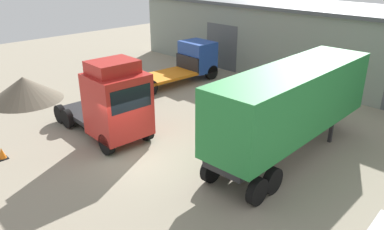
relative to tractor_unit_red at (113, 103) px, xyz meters
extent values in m
plane|color=gray|center=(2.12, -0.41, -1.92)|extent=(60.00, 60.00, 0.00)
cube|color=gray|center=(2.12, 17.08, 0.60)|extent=(32.59, 6.97, 5.04)
cube|color=#474C51|center=(2.12, 17.08, 3.25)|extent=(33.09, 7.47, 0.25)
cube|color=#4C5156|center=(-5.05, 13.62, -0.12)|extent=(3.20, 0.08, 3.60)
cube|color=red|center=(0.44, -0.03, 0.07)|extent=(2.49, 2.59, 2.98)
cube|color=red|center=(0.24, -0.02, 1.85)|extent=(1.76, 2.16, 0.60)
cube|color=black|center=(1.61, -0.07, 0.67)|extent=(0.16, 2.10, 1.07)
cube|color=#232326|center=(-2.56, 0.08, -1.30)|extent=(3.68, 2.13, 0.24)
cylinder|color=#B2B2B7|center=(-1.93, 1.06, -1.47)|extent=(1.12, 0.60, 0.56)
cylinder|color=black|center=(1.08, 1.05, -1.42)|extent=(1.02, 0.34, 1.01)
cylinder|color=black|center=(1.00, -1.15, -1.42)|extent=(1.02, 0.34, 1.01)
cylinder|color=black|center=(-2.92, 1.20, -1.42)|extent=(1.02, 0.34, 1.01)
cylinder|color=black|center=(-3.01, -1.00, -1.42)|extent=(1.02, 0.34, 1.01)
cylinder|color=black|center=(-3.82, 1.23, -1.42)|extent=(1.02, 0.34, 1.01)
cylinder|color=black|center=(-3.91, -0.97, -1.42)|extent=(1.02, 0.34, 1.01)
cube|color=#28843D|center=(6.89, 4.66, 0.82)|extent=(2.81, 9.78, 2.78)
cube|color=#232326|center=(6.89, 4.66, -0.69)|extent=(2.06, 9.76, 0.24)
cube|color=#232326|center=(6.01, 7.28, -1.37)|extent=(0.17, 0.17, 1.11)
cube|color=#232326|center=(7.60, 7.33, -1.37)|extent=(0.17, 0.17, 1.11)
cylinder|color=black|center=(5.89, 1.57, -1.39)|extent=(0.33, 1.07, 1.06)
cylinder|color=black|center=(8.09, 1.64, -1.39)|extent=(0.33, 1.07, 1.06)
cylinder|color=black|center=(5.92, 0.57, -1.39)|extent=(0.33, 1.07, 1.06)
cylinder|color=black|center=(8.12, 0.64, -1.39)|extent=(0.33, 1.07, 1.06)
cube|color=#2347A3|center=(-4.68, 10.50, -0.29)|extent=(2.50, 2.02, 2.20)
cube|color=black|center=(-4.63, 11.42, 0.11)|extent=(2.02, 0.19, 0.88)
cube|color=orange|center=(-4.88, 6.65, -1.21)|extent=(2.70, 5.92, 0.20)
cube|color=#232326|center=(-4.73, 9.47, -0.66)|extent=(2.40, 0.25, 1.10)
cylinder|color=black|center=(-5.70, 11.00, -1.39)|extent=(0.36, 1.09, 1.07)
cylinder|color=black|center=(-3.60, 10.89, -1.39)|extent=(0.36, 1.09, 1.07)
cylinder|color=black|center=(-6.00, 5.41, -1.39)|extent=(0.36, 1.09, 1.07)
cylinder|color=black|center=(-3.90, 5.30, -1.39)|extent=(0.36, 1.09, 1.07)
cylinder|color=black|center=(-6.05, 4.41, -1.39)|extent=(0.36, 1.09, 1.07)
cylinder|color=black|center=(-3.95, 4.30, -1.39)|extent=(0.36, 1.09, 1.07)
cone|color=#665B4C|center=(-8.79, -0.91, -1.15)|extent=(4.60, 4.60, 1.54)
cube|color=black|center=(-1.92, -4.78, -1.90)|extent=(0.40, 0.40, 0.04)
cone|color=orange|center=(-1.92, -4.78, -1.65)|extent=(0.36, 0.36, 0.55)
camera|label=1|loc=(14.63, -9.08, 6.38)|focal=35.00mm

